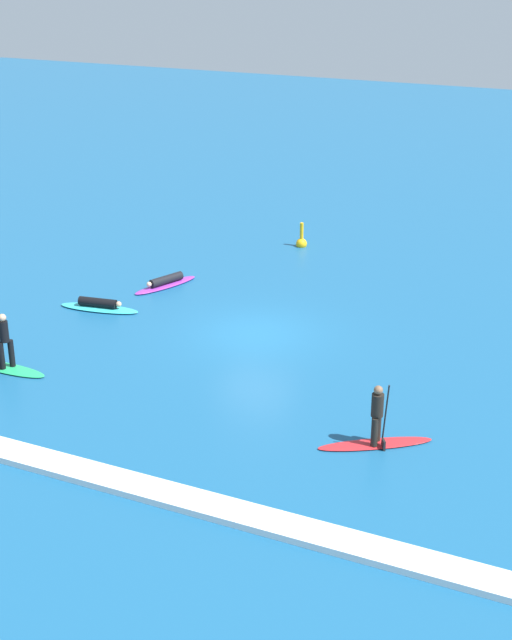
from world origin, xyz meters
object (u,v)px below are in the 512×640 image
surfer_on_green_board (6,356)px  surfer_on_teal_board (99,306)px  surfer_on_red_board (376,428)px  marker_buoy (301,242)px  surfer_on_purple_board (166,283)px

surfer_on_green_board → surfer_on_teal_board: 5.55m
surfer_on_red_board → marker_buoy: (-8.36, 15.22, -0.33)m
surfer_on_green_board → marker_buoy: size_ratio=2.32×
surfer_on_red_board → surfer_on_green_board: bearing=148.2°
surfer_on_red_board → surfer_on_purple_board: bearing=110.0°
surfer_on_teal_board → surfer_on_purple_board: bearing=63.1°
surfer_on_green_board → surfer_on_red_board: surfer_on_green_board is taller
surfer_on_red_board → marker_buoy: size_ratio=2.46×
surfer_on_red_board → marker_buoy: 17.37m
surfer_on_red_board → surfer_on_teal_board: surfer_on_red_board is taller
surfer_on_teal_board → surfer_on_green_board: bearing=-96.7°
surfer_on_purple_board → surfer_on_red_board: size_ratio=1.01×
surfer_on_purple_board → surfer_on_teal_board: 3.32m
surfer_on_purple_board → surfer_on_green_board: 8.74m
surfer_on_green_board → surfer_on_teal_board: surfer_on_green_board is taller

